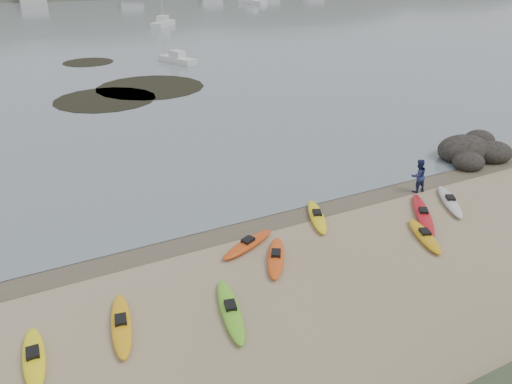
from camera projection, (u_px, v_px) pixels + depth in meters
ground at (256, 219)px, 24.73m from camera, size 600.00×600.00×0.00m
wet_sand at (259, 222)px, 24.48m from camera, size 60.00×60.00×0.00m
kayaks at (308, 252)px, 21.69m from camera, size 22.27×8.30×0.34m
person_east at (418, 176)px, 27.25m from camera, size 0.96×0.77×1.90m
rock_cluster at (472, 154)px, 32.20m from camera, size 5.32×3.92×1.82m
kelp_mats at (124, 86)px, 49.91m from camera, size 14.90×26.39×0.04m
moored_boats at (95, 22)px, 94.64m from camera, size 92.18×76.97×1.27m
far_hills at (123, 32)px, 203.54m from camera, size 550.00×135.00×80.00m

